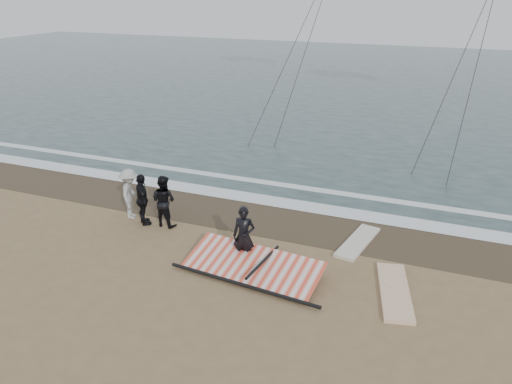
% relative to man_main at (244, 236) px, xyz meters
% --- Properties ---
extents(ground, '(120.00, 120.00, 0.00)m').
position_rel_man_main_xyz_m(ground, '(1.04, -1.42, -0.89)').
color(ground, '#8C704C').
rests_on(ground, ground).
extents(sea, '(120.00, 54.00, 0.02)m').
position_rel_man_main_xyz_m(sea, '(1.04, 31.58, -0.88)').
color(sea, '#233838').
rests_on(sea, ground).
extents(wet_sand, '(120.00, 2.80, 0.01)m').
position_rel_man_main_xyz_m(wet_sand, '(1.04, 3.08, -0.89)').
color(wet_sand, '#4C3D2B').
rests_on(wet_sand, ground).
extents(foam_near, '(120.00, 0.90, 0.01)m').
position_rel_man_main_xyz_m(foam_near, '(1.04, 4.48, -0.87)').
color(foam_near, white).
rests_on(foam_near, sea).
extents(foam_far, '(120.00, 0.45, 0.01)m').
position_rel_man_main_xyz_m(foam_far, '(1.04, 6.18, -0.87)').
color(foam_far, white).
rests_on(foam_far, sea).
extents(man_main, '(0.71, 0.53, 1.79)m').
position_rel_man_main_xyz_m(man_main, '(0.00, 0.00, 0.00)').
color(man_main, black).
rests_on(man_main, ground).
extents(board_white, '(1.33, 2.79, 0.11)m').
position_rel_man_main_xyz_m(board_white, '(4.31, 0.04, -0.84)').
color(board_white, silver).
rests_on(board_white, ground).
extents(board_cream, '(1.05, 2.48, 0.10)m').
position_rel_man_main_xyz_m(board_cream, '(2.87, 2.42, -0.84)').
color(board_cream, beige).
rests_on(board_cream, ground).
extents(trio_cluster, '(2.40, 1.49, 1.80)m').
position_rel_man_main_xyz_m(trio_cluster, '(-4.22, 1.29, 0.00)').
color(trio_cluster, black).
rests_on(trio_cluster, ground).
extents(sail_rig, '(4.51, 2.11, 0.51)m').
position_rel_man_main_xyz_m(sail_rig, '(0.39, -0.32, -0.70)').
color(sail_rig, black).
rests_on(sail_rig, ground).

